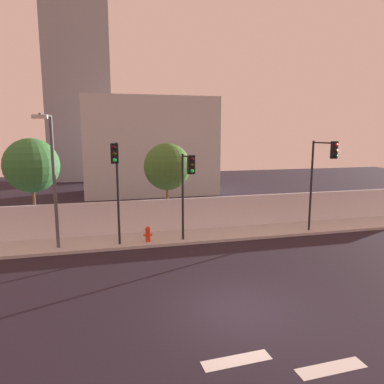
{
  "coord_description": "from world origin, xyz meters",
  "views": [
    {
      "loc": [
        -4.07,
        -10.07,
        5.66
      ],
      "look_at": [
        0.16,
        6.5,
        2.81
      ],
      "focal_mm": 33.62,
      "sensor_mm": 36.0,
      "label": 1
    }
  ],
  "objects_px": {
    "traffic_light_left": "(187,179)",
    "roadside_tree_leftmost": "(32,166)",
    "traffic_light_center": "(116,173)",
    "fire_hydrant": "(148,233)",
    "traffic_light_right": "(323,167)",
    "roadside_tree_midleft": "(167,167)",
    "street_lamp_curbside": "(52,170)"
  },
  "relations": [
    {
      "from": "traffic_light_left",
      "to": "traffic_light_center",
      "type": "bearing_deg",
      "value": -179.56
    },
    {
      "from": "traffic_light_left",
      "to": "traffic_light_center",
      "type": "relative_size",
      "value": 0.88
    },
    {
      "from": "traffic_light_center",
      "to": "fire_hydrant",
      "type": "relative_size",
      "value": 6.33
    },
    {
      "from": "traffic_light_left",
      "to": "roadside_tree_leftmost",
      "type": "height_order",
      "value": "roadside_tree_leftmost"
    },
    {
      "from": "traffic_light_left",
      "to": "traffic_light_center",
      "type": "height_order",
      "value": "traffic_light_center"
    },
    {
      "from": "traffic_light_center",
      "to": "traffic_light_right",
      "type": "bearing_deg",
      "value": -0.35
    },
    {
      "from": "traffic_light_center",
      "to": "fire_hydrant",
      "type": "bearing_deg",
      "value": 25.94
    },
    {
      "from": "traffic_light_center",
      "to": "roadside_tree_midleft",
      "type": "height_order",
      "value": "traffic_light_center"
    },
    {
      "from": "roadside_tree_midleft",
      "to": "fire_hydrant",
      "type": "bearing_deg",
      "value": -116.3
    },
    {
      "from": "street_lamp_curbside",
      "to": "roadside_tree_midleft",
      "type": "height_order",
      "value": "street_lamp_curbside"
    },
    {
      "from": "fire_hydrant",
      "to": "traffic_light_right",
      "type": "bearing_deg",
      "value": -4.83
    },
    {
      "from": "fire_hydrant",
      "to": "roadside_tree_leftmost",
      "type": "relative_size",
      "value": 0.15
    },
    {
      "from": "traffic_light_right",
      "to": "fire_hydrant",
      "type": "bearing_deg",
      "value": 175.17
    },
    {
      "from": "fire_hydrant",
      "to": "roadside_tree_leftmost",
      "type": "bearing_deg",
      "value": 150.01
    },
    {
      "from": "traffic_light_left",
      "to": "fire_hydrant",
      "type": "relative_size",
      "value": 5.59
    },
    {
      "from": "traffic_light_center",
      "to": "street_lamp_curbside",
      "type": "height_order",
      "value": "street_lamp_curbside"
    },
    {
      "from": "street_lamp_curbside",
      "to": "fire_hydrant",
      "type": "height_order",
      "value": "street_lamp_curbside"
    },
    {
      "from": "traffic_light_right",
      "to": "traffic_light_center",
      "type": "bearing_deg",
      "value": 179.65
    },
    {
      "from": "traffic_light_right",
      "to": "street_lamp_curbside",
      "type": "xyz_separation_m",
      "value": [
        -13.73,
        0.63,
        0.09
      ]
    },
    {
      "from": "roadside_tree_leftmost",
      "to": "roadside_tree_midleft",
      "type": "distance_m",
      "value": 7.49
    },
    {
      "from": "traffic_light_left",
      "to": "street_lamp_curbside",
      "type": "height_order",
      "value": "street_lamp_curbside"
    },
    {
      "from": "traffic_light_center",
      "to": "fire_hydrant",
      "type": "height_order",
      "value": "traffic_light_center"
    },
    {
      "from": "traffic_light_right",
      "to": "roadside_tree_midleft",
      "type": "relative_size",
      "value": 1.0
    },
    {
      "from": "traffic_light_left",
      "to": "street_lamp_curbside",
      "type": "distance_m",
      "value": 6.31
    },
    {
      "from": "traffic_light_left",
      "to": "street_lamp_curbside",
      "type": "xyz_separation_m",
      "value": [
        -6.26,
        0.54,
        0.52
      ]
    },
    {
      "from": "fire_hydrant",
      "to": "traffic_light_center",
      "type": "bearing_deg",
      "value": -154.06
    },
    {
      "from": "traffic_light_left",
      "to": "traffic_light_right",
      "type": "relative_size",
      "value": 0.88
    },
    {
      "from": "traffic_light_right",
      "to": "fire_hydrant",
      "type": "relative_size",
      "value": 6.36
    },
    {
      "from": "traffic_light_left",
      "to": "fire_hydrant",
      "type": "height_order",
      "value": "traffic_light_left"
    },
    {
      "from": "traffic_light_right",
      "to": "street_lamp_curbside",
      "type": "height_order",
      "value": "street_lamp_curbside"
    },
    {
      "from": "roadside_tree_midleft",
      "to": "street_lamp_curbside",
      "type": "bearing_deg",
      "value": -149.64
    },
    {
      "from": "traffic_light_left",
      "to": "roadside_tree_leftmost",
      "type": "relative_size",
      "value": 0.83
    }
  ]
}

